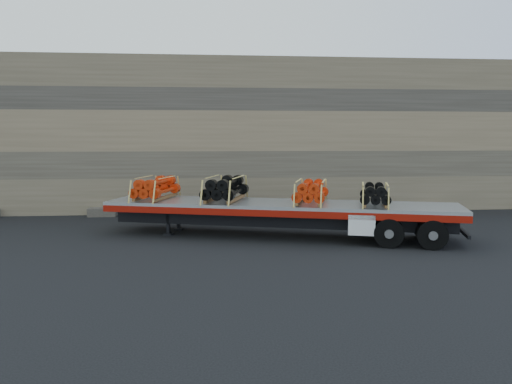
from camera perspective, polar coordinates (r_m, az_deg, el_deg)
ground at (r=17.97m, az=5.52°, el=-4.73°), size 120.00×120.00×0.00m
rock_wall at (r=24.05m, az=2.68°, el=6.46°), size 44.00×3.00×7.00m
trailer at (r=17.20m, az=2.71°, el=-3.17°), size 12.13×5.71×1.20m
bundle_front at (r=18.32m, az=-11.38°, el=0.39°), size 1.66×2.38×0.76m
bundle_midfront at (r=17.47m, az=-3.51°, el=0.31°), size 1.78×2.54×0.82m
bundle_midrear at (r=16.94m, az=6.31°, el=-0.04°), size 1.61×2.30×0.74m
bundle_rear at (r=16.88m, az=13.42°, el=-0.32°), size 1.46×2.08×0.67m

